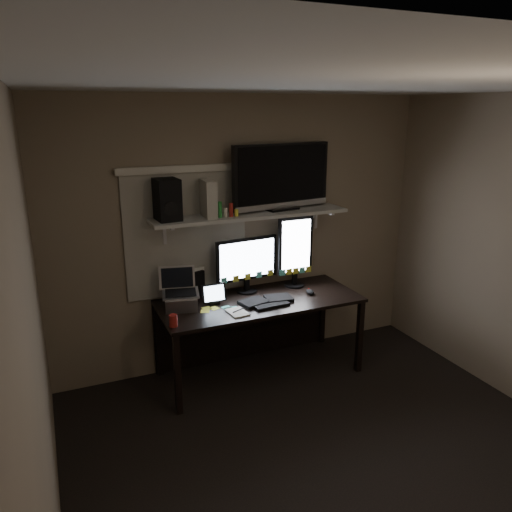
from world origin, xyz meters
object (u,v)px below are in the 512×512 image
keyboard (266,300)px  tv (281,177)px  monitor_portrait (295,251)px  laptop (181,290)px  desk (254,313)px  cup (173,321)px  tablet (214,294)px  game_console (208,199)px  monitor_landscape (247,265)px  speaker (167,200)px  mouse (310,292)px

keyboard → tv: 1.12m
monitor_portrait → laptop: (-1.16, -0.13, -0.17)m
desk → cup: 0.96m
tablet → desk: bearing=8.2°
cup → tablet: bearing=35.5°
game_console → monitor_portrait: bearing=3.3°
monitor_portrait → tv: (-0.13, 0.04, 0.70)m
monitor_landscape → speaker: speaker is taller
keyboard → laptop: (-0.73, 0.14, 0.16)m
tv → speaker: bearing=173.6°
monitor_landscape → tv: size_ratio=0.61×
tablet → speaker: (-0.33, 0.15, 0.83)m
tv → game_console: bearing=175.0°
desk → tablet: tablet is taller
mouse → laptop: size_ratio=0.32×
keyboard → tablet: tablet is taller
desk → laptop: size_ratio=5.24×
mouse → monitor_landscape: bearing=162.9°
desk → game_console: 1.16m
laptop → game_console: (0.31, 0.14, 0.74)m
keyboard → mouse: size_ratio=4.37×
desk → laptop: (-0.70, -0.05, 0.35)m
mouse → tv: size_ratio=0.11×
game_console → keyboard: bearing=-29.9°
tablet → laptop: 0.30m
monitor_landscape → keyboard: (0.06, -0.30, -0.25)m
tablet → game_console: 0.83m
tablet → cup: bearing=-144.6°
game_console → mouse: bearing=-12.8°
desk → game_console: game_console is taller
speaker → desk: bearing=-10.7°
desk → monitor_landscape: 0.46m
keyboard → laptop: laptop is taller
monitor_landscape → mouse: size_ratio=5.43×
tv → speaker: (-1.06, -0.03, -0.13)m
monitor_landscape → cup: (-0.82, -0.48, -0.22)m
tv → desk: bearing=-167.1°
monitor_landscape → cup: size_ratio=6.23×
monitor_landscape → monitor_portrait: bearing=-8.8°
monitor_portrait → speaker: (-1.20, 0.02, 0.58)m
desk → game_console: bearing=167.8°
speaker → tablet: bearing=-28.4°
monitor_portrait → tv: size_ratio=0.69×
keyboard → speaker: bearing=156.1°
mouse → tablet: bearing=-175.7°
keyboard → game_console: size_ratio=1.55×
monitor_portrait → keyboard: bearing=-146.2°
game_console → laptop: bearing=-152.0°
desk → cup: bearing=-156.3°
cup → game_console: size_ratio=0.31×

